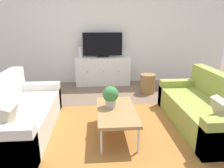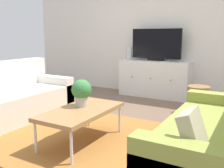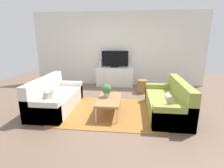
% 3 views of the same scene
% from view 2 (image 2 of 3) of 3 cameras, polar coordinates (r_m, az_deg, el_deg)
% --- Properties ---
extents(ground_plane, '(10.00, 10.00, 0.00)m').
position_cam_2_polar(ground_plane, '(3.22, -3.85, -11.07)').
color(ground_plane, brown).
extents(wall_back, '(6.40, 0.12, 2.70)m').
position_cam_2_polar(wall_back, '(5.30, 11.81, 12.24)').
color(wall_back, silver).
rests_on(wall_back, ground_plane).
extents(area_rug, '(2.50, 1.90, 0.01)m').
position_cam_2_polar(area_rug, '(3.10, -5.42, -11.84)').
color(area_rug, '#9E662D').
rests_on(area_rug, ground_plane).
extents(couch_left_side, '(0.83, 1.80, 0.81)m').
position_cam_2_polar(couch_left_side, '(4.02, -22.12, -3.39)').
color(couch_left_side, silver).
rests_on(couch_left_side, ground_plane).
extents(couch_right_side, '(0.83, 1.80, 0.81)m').
position_cam_2_polar(couch_right_side, '(2.56, 23.05, -11.40)').
color(couch_right_side, olive).
rests_on(couch_right_side, ground_plane).
extents(coffee_table, '(0.54, 1.02, 0.39)m').
position_cam_2_polar(coffee_table, '(2.89, -6.78, -6.14)').
color(coffee_table, '#A37547').
rests_on(coffee_table, ground_plane).
extents(potted_plant, '(0.23, 0.23, 0.31)m').
position_cam_2_polar(potted_plant, '(2.96, -6.76, -1.64)').
color(potted_plant, '#B7B2A8').
rests_on(potted_plant, coffee_table).
extents(tv_console, '(1.37, 0.47, 0.71)m').
position_cam_2_polar(tv_console, '(5.13, 9.42, 1.20)').
color(tv_console, white).
rests_on(tv_console, ground_plane).
extents(flat_screen_tv, '(0.98, 0.16, 0.61)m').
position_cam_2_polar(flat_screen_tv, '(5.08, 9.73, 8.54)').
color(flat_screen_tv, black).
rests_on(flat_screen_tv, tv_console).
extents(glass_vase, '(0.11, 0.11, 0.25)m').
position_cam_2_polar(glass_vase, '(5.30, 3.83, 6.84)').
color(glass_vase, silver).
rests_on(glass_vase, tv_console).
extents(wicker_basket, '(0.34, 0.34, 0.43)m').
position_cam_2_polar(wicker_basket, '(4.18, 18.49, -3.36)').
color(wicker_basket, olive).
rests_on(wicker_basket, ground_plane).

